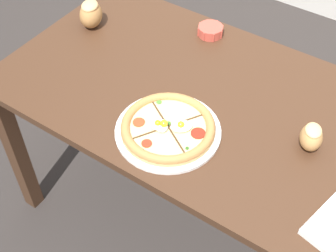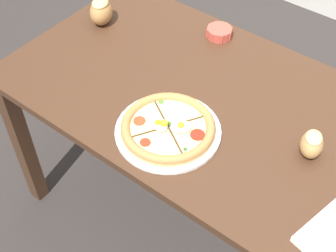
{
  "view_description": "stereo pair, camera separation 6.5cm",
  "coord_description": "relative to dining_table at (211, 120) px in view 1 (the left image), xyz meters",
  "views": [
    {
      "loc": [
        0.5,
        -1.02,
        1.86
      ],
      "look_at": [
        -0.04,
        -0.21,
        0.79
      ],
      "focal_mm": 50.0,
      "sensor_mm": 36.0,
      "label": 1
    },
    {
      "loc": [
        0.56,
        -0.99,
        1.86
      ],
      "look_at": [
        -0.04,
        -0.21,
        0.79
      ],
      "focal_mm": 50.0,
      "sensor_mm": 36.0,
      "label": 2
    }
  ],
  "objects": [
    {
      "name": "bread_piece_near",
      "position": [
        -0.61,
        0.1,
        0.15
      ],
      "size": [
        0.13,
        0.14,
        0.1
      ],
      "rotation": [
        0.0,
        0.0,
        2.05
      ],
      "color": "#A3703D",
      "rests_on": "dining_table"
    },
    {
      "name": "dining_table",
      "position": [
        0.0,
        0.0,
        0.0
      ],
      "size": [
        1.5,
        0.81,
        0.76
      ],
      "color": "#422819",
      "rests_on": "ground_plane"
    },
    {
      "name": "bread_piece_mid",
      "position": [
        0.35,
        -0.01,
        0.14
      ],
      "size": [
        0.1,
        0.11,
        0.08
      ],
      "rotation": [
        0.0,
        0.0,
        1.94
      ],
      "color": "#B27F47",
      "rests_on": "dining_table"
    },
    {
      "name": "pizza",
      "position": [
        -0.04,
        -0.21,
        0.12
      ],
      "size": [
        0.33,
        0.33,
        0.05
      ],
      "color": "white",
      "rests_on": "dining_table"
    },
    {
      "name": "ground_plane",
      "position": [
        0.0,
        0.0,
        -0.66
      ],
      "size": [
        12.0,
        12.0,
        0.0
      ],
      "primitive_type": "plane",
      "color": "#2D2826"
    },
    {
      "name": "ramekin_bowl",
      "position": [
        -0.19,
        0.31,
        0.12
      ],
      "size": [
        0.1,
        0.1,
        0.04
      ],
      "color": "#C64C3D",
      "rests_on": "dining_table"
    }
  ]
}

